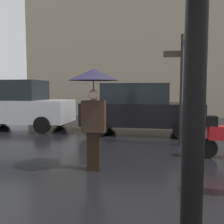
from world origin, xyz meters
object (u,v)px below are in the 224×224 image
(pedestrian_with_umbrella, at_px, (93,91))
(street_signpost, at_px, (182,79))
(parked_car_left, at_px, (140,108))
(parked_car_right, at_px, (19,105))

(pedestrian_with_umbrella, height_order, street_signpost, street_signpost)
(parked_car_left, distance_m, street_signpost, 2.45)
(parked_car_left, xyz_separation_m, parked_car_right, (-4.95, 0.23, 0.06))
(pedestrian_with_umbrella, distance_m, parked_car_right, 6.48)
(street_signpost, bearing_deg, pedestrian_with_umbrella, -125.08)
(pedestrian_with_umbrella, bearing_deg, parked_car_left, 80.64)
(pedestrian_with_umbrella, bearing_deg, street_signpost, 53.17)
(pedestrian_with_umbrella, xyz_separation_m, street_signpost, (1.92, 2.73, 0.31))
(parked_car_left, height_order, parked_car_right, parked_car_right)
(pedestrian_with_umbrella, bearing_deg, parked_car_right, 130.52)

